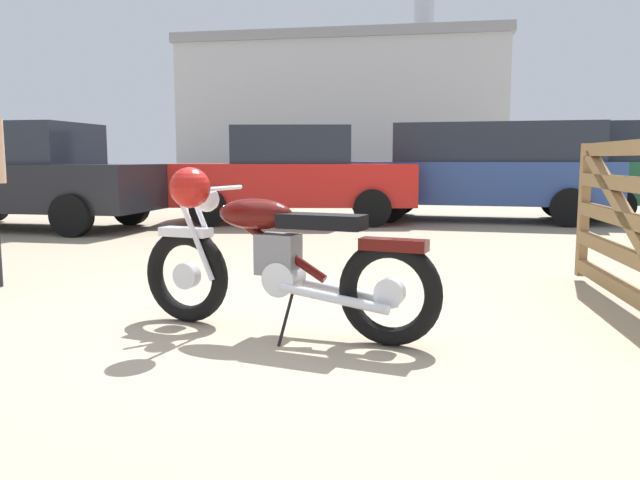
# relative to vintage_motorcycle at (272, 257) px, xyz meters

# --- Properties ---
(ground_plane) EXTENTS (80.00, 80.00, 0.00)m
(ground_plane) POSITION_rel_vintage_motorcycle_xyz_m (-0.10, 0.20, -0.49)
(ground_plane) COLOR gray
(vintage_motorcycle) EXTENTS (2.03, 0.78, 1.07)m
(vintage_motorcycle) POSITION_rel_vintage_motorcycle_xyz_m (0.00, 0.00, 0.00)
(vintage_motorcycle) COLOR black
(vintage_motorcycle) RESTS_ON ground_plane
(dark_sedan_left) EXTENTS (4.34, 2.23, 1.67)m
(dark_sedan_left) POSITION_rel_vintage_motorcycle_xyz_m (-1.00, 7.21, 0.34)
(dark_sedan_left) COLOR black
(dark_sedan_left) RESTS_ON ground_plane
(silver_sedan_mid) EXTENTS (4.89, 2.44, 1.74)m
(silver_sedan_mid) POSITION_rel_vintage_motorcycle_xyz_m (2.39, 7.92, 0.45)
(silver_sedan_mid) COLOR black
(silver_sedan_mid) RESTS_ON ground_plane
(blue_hatchback_right) EXTENTS (4.14, 2.36, 1.78)m
(blue_hatchback_right) POSITION_rel_vintage_motorcycle_xyz_m (6.85, 15.38, 0.43)
(blue_hatchback_right) COLOR black
(blue_hatchback_right) RESTS_ON ground_plane
(red_hatchback_near) EXTENTS (4.34, 2.21, 1.67)m
(red_hatchback_near) POSITION_rel_vintage_motorcycle_xyz_m (-5.08, 5.63, 0.34)
(red_hatchback_near) COLOR black
(red_hatchback_near) RESTS_ON ground_plane
(industrial_building) EXTENTS (17.78, 10.65, 16.09)m
(industrial_building) POSITION_rel_vintage_motorcycle_xyz_m (-1.87, 32.77, 3.37)
(industrial_building) COLOR #B2B2B7
(industrial_building) RESTS_ON ground_plane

